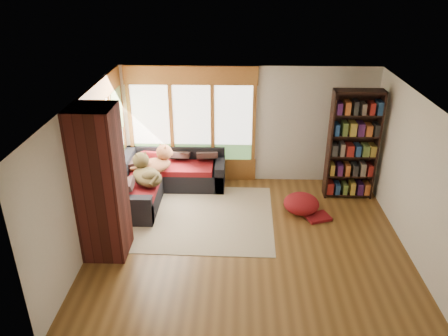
% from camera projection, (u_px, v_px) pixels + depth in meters
% --- Properties ---
extents(floor, '(5.50, 5.50, 0.00)m').
position_uv_depth(floor, '(248.00, 242.00, 7.81)').
color(floor, brown).
rests_on(floor, ground).
extents(ceiling, '(5.50, 5.50, 0.00)m').
position_uv_depth(ceiling, '(252.00, 101.00, 6.69)').
color(ceiling, white).
extents(wall_back, '(5.50, 0.04, 2.60)m').
position_uv_depth(wall_back, '(247.00, 125.00, 9.50)').
color(wall_back, silver).
rests_on(wall_back, ground).
extents(wall_front, '(5.50, 0.04, 2.60)m').
position_uv_depth(wall_front, '(254.00, 275.00, 4.99)').
color(wall_front, silver).
rests_on(wall_front, ground).
extents(wall_left, '(0.04, 5.00, 2.60)m').
position_uv_depth(wall_left, '(86.00, 175.00, 7.33)').
color(wall_left, silver).
rests_on(wall_left, ground).
extents(wall_right, '(0.04, 5.00, 2.60)m').
position_uv_depth(wall_right, '(417.00, 179.00, 7.17)').
color(wall_right, silver).
rests_on(wall_right, ground).
extents(windows_back, '(2.82, 0.10, 1.90)m').
position_uv_depth(windows_back, '(192.00, 123.00, 9.49)').
color(windows_back, '#9A5F27').
rests_on(windows_back, wall_back).
extents(windows_left, '(0.10, 2.62, 1.90)m').
position_uv_depth(windows_left, '(107.00, 145.00, 8.39)').
color(windows_left, '#9A5F27').
rests_on(windows_left, wall_left).
extents(roller_blind, '(0.03, 0.72, 0.90)m').
position_uv_depth(roller_blind, '(117.00, 111.00, 8.96)').
color(roller_blind, '#7E9D5C').
rests_on(roller_blind, wall_left).
extents(brick_chimney, '(0.70, 0.70, 2.60)m').
position_uv_depth(brick_chimney, '(100.00, 185.00, 7.00)').
color(brick_chimney, '#471914').
rests_on(brick_chimney, ground).
extents(sectional_sofa, '(2.20, 2.20, 0.80)m').
position_uv_depth(sectional_sofa, '(155.00, 182.00, 9.26)').
color(sectional_sofa, black).
rests_on(sectional_sofa, ground).
extents(area_rug, '(3.32, 2.56, 0.01)m').
position_uv_depth(area_rug, '(189.00, 216.00, 8.57)').
color(area_rug, beige).
rests_on(area_rug, ground).
extents(bookshelf, '(0.99, 0.33, 2.30)m').
position_uv_depth(bookshelf, '(353.00, 146.00, 8.86)').
color(bookshelf, black).
rests_on(bookshelf, ground).
extents(pouf, '(0.78, 0.78, 0.38)m').
position_uv_depth(pouf, '(301.00, 203.00, 8.65)').
color(pouf, maroon).
rests_on(pouf, area_rug).
extents(dog_tan, '(0.97, 0.94, 0.48)m').
position_uv_depth(dog_tan, '(155.00, 161.00, 9.08)').
color(dog_tan, brown).
rests_on(dog_tan, sectional_sofa).
extents(dog_brindle, '(0.89, 0.98, 0.48)m').
position_uv_depth(dog_brindle, '(145.00, 171.00, 8.66)').
color(dog_brindle, black).
rests_on(dog_brindle, sectional_sofa).
extents(throw_pillows, '(1.98, 1.68, 0.45)m').
position_uv_depth(throw_pillows, '(156.00, 159.00, 9.19)').
color(throw_pillows, '#301F1C').
rests_on(throw_pillows, sectional_sofa).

